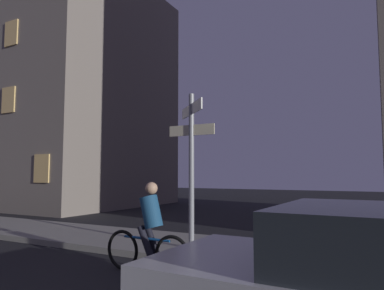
# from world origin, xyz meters

# --- Properties ---
(sidewalk_kerb) EXTENTS (40.00, 2.57, 0.14)m
(sidewalk_kerb) POSITION_xyz_m (0.00, 6.67, 0.07)
(sidewalk_kerb) COLOR gray
(sidewalk_kerb) RESTS_ON ground_plane
(signpost) EXTENTS (1.14, 1.07, 3.42)m
(signpost) POSITION_xyz_m (0.32, 6.26, 2.17)
(signpost) COLOR gray
(signpost) RESTS_ON sidewalk_kerb
(cyclist) EXTENTS (1.82, 0.34, 1.61)m
(cyclist) POSITION_xyz_m (0.38, 4.56, 0.75)
(cyclist) COLOR black
(cyclist) RESTS_ON ground_plane
(building_left_block) EXTENTS (9.65, 9.30, 12.51)m
(building_left_block) POSITION_xyz_m (-12.20, 14.13, 6.25)
(building_left_block) COLOR slate
(building_left_block) RESTS_ON ground_plane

